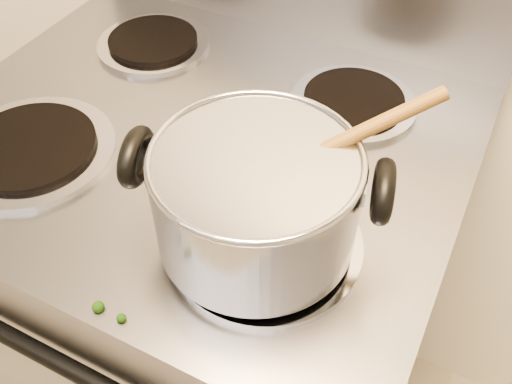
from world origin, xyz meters
The scene contains 4 objects.
electric_range centered at (0.04, 1.16, 0.47)m, with size 0.76×0.69×1.08m.
stockpot centered at (0.21, 1.01, 1.00)m, with size 0.29×0.23×0.14m.
wooden_spoon centered at (0.23, 1.02, 1.03)m, with size 0.23×0.22×0.12m.
cooktop_crumbs centered at (0.32, 1.03, 0.92)m, with size 0.11×0.24×0.01m.
Camera 1 is at (0.41, 0.63, 1.46)m, focal length 40.00 mm.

